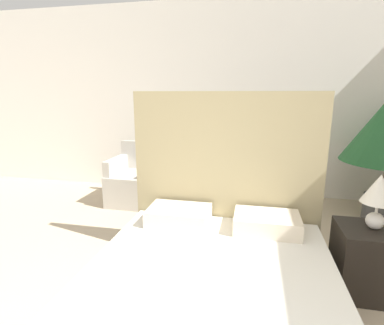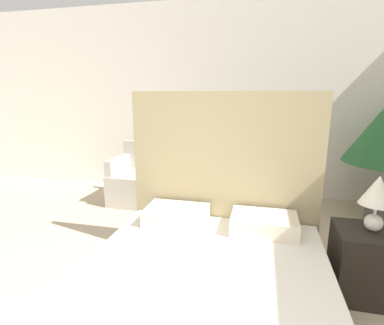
{
  "view_description": "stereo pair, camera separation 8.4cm",
  "coord_description": "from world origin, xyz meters",
  "px_view_note": "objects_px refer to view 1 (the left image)",
  "views": [
    {
      "loc": [
        0.46,
        -0.5,
        1.55
      ],
      "look_at": [
        -0.22,
        2.76,
        0.78
      ],
      "focal_mm": 28.0,
      "sensor_mm": 36.0,
      "label": 1
    },
    {
      "loc": [
        0.54,
        -0.49,
        1.55
      ],
      "look_at": [
        -0.22,
        2.76,
        0.78
      ],
      "focal_mm": 28.0,
      "sensor_mm": 36.0,
      "label": 2
    }
  ],
  "objects_px": {
    "nightstand": "(371,261)",
    "armchair_near_window_left": "(137,183)",
    "bed": "(210,291)",
    "armchair_near_window_right": "(206,188)",
    "table_lamp": "(379,193)"
  },
  "relations": [
    {
      "from": "nightstand",
      "to": "armchair_near_window_right",
      "type": "bearing_deg",
      "value": 135.33
    },
    {
      "from": "armchair_near_window_right",
      "to": "nightstand",
      "type": "bearing_deg",
      "value": -51.49
    },
    {
      "from": "bed",
      "to": "armchair_near_window_left",
      "type": "bearing_deg",
      "value": 122.55
    },
    {
      "from": "bed",
      "to": "table_lamp",
      "type": "relative_size",
      "value": 4.79
    },
    {
      "from": "bed",
      "to": "armchair_near_window_right",
      "type": "distance_m",
      "value": 2.21
    },
    {
      "from": "bed",
      "to": "nightstand",
      "type": "xyz_separation_m",
      "value": [
        1.18,
        0.63,
        -0.01
      ]
    },
    {
      "from": "bed",
      "to": "table_lamp",
      "type": "distance_m",
      "value": 1.44
    },
    {
      "from": "bed",
      "to": "armchair_near_window_left",
      "type": "xyz_separation_m",
      "value": [
        -1.39,
        2.18,
        -0.0
      ]
    },
    {
      "from": "armchair_near_window_left",
      "to": "armchair_near_window_right",
      "type": "relative_size",
      "value": 1.0
    },
    {
      "from": "armchair_near_window_right",
      "to": "table_lamp",
      "type": "relative_size",
      "value": 1.99
    },
    {
      "from": "bed",
      "to": "table_lamp",
      "type": "bearing_deg",
      "value": 28.59
    },
    {
      "from": "nightstand",
      "to": "armchair_near_window_left",
      "type": "bearing_deg",
      "value": 148.94
    },
    {
      "from": "nightstand",
      "to": "bed",
      "type": "bearing_deg",
      "value": -151.99
    },
    {
      "from": "bed",
      "to": "armchair_near_window_left",
      "type": "distance_m",
      "value": 2.59
    },
    {
      "from": "armchair_near_window_left",
      "to": "nightstand",
      "type": "height_order",
      "value": "armchair_near_window_left"
    }
  ]
}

